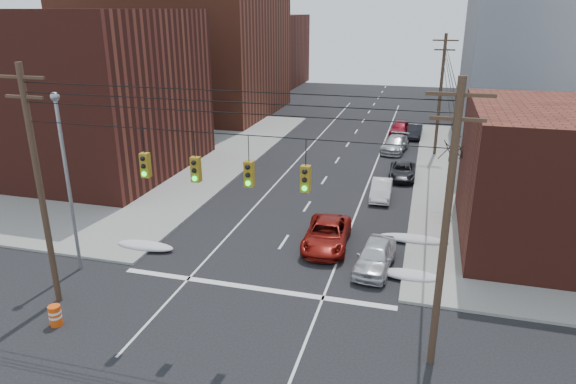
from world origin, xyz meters
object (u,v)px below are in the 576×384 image
Objects in this scene: parked_car_b at (381,190)px; parked_car_c at (402,171)px; red_pickup at (327,234)px; parked_car_e at (400,128)px; lot_car_b at (155,152)px; construction_barrel at (55,315)px; lot_car_d at (148,146)px; lot_car_a at (111,176)px; lot_car_c at (137,153)px; parked_car_f at (415,131)px; parked_car_d at (395,144)px; parked_car_a at (375,256)px.

parked_car_c is (1.19, 5.09, -0.06)m from parked_car_b.
red_pickup reaches higher than parked_car_c.
parked_car_e is at bearing 93.05° from parked_car_c.
construction_barrel is (8.31, -23.77, -0.44)m from lot_car_b.
lot_car_a is at bearing 170.16° from lot_car_d.
red_pickup is 29.54m from parked_car_e.
lot_car_c is at bearing -176.88° from parked_car_c.
parked_car_f is 27.51m from lot_car_d.
construction_barrel is (10.35, -26.00, -0.36)m from lot_car_d.
parked_car_d is at bearing 81.00° from red_pickup.
lot_car_b is 3.03m from lot_car_d.
parked_car_e reaches higher than parked_car_a.
lot_car_c reaches higher than parked_car_f.
parked_car_c is at bearing -46.11° from lot_car_a.
parked_car_a is at bearing -148.24° from lot_car_d.
parked_car_f is at bearing 83.88° from parked_car_b.
parked_car_a is 0.87× the size of parked_car_d.
lot_car_b is at bearing 167.39° from parked_car_b.
lot_car_c is at bearing -143.29° from parked_car_f.
lot_car_c reaches higher than construction_barrel.
parked_car_b is at bearing -58.37° from lot_car_a.
lot_car_c is 5.82× the size of construction_barrel.
lot_car_b is (-21.13, 14.97, 0.17)m from parked_car_a.
parked_car_b is at bearing 72.57° from red_pickup.
parked_car_a is 1.10× the size of parked_car_b.
lot_car_d is (-23.17, 17.20, 0.09)m from parked_car_a.
lot_car_d is (-1.85, 8.85, 0.08)m from lot_car_a.
construction_barrel is (-13.27, -24.84, -0.13)m from parked_car_c.
lot_car_b reaches higher than parked_car_f.
lot_car_a is (-20.57, -15.99, 0.02)m from parked_car_d.
red_pickup is at bearing -148.56° from lot_car_d.
parked_car_d is at bearing -66.63° from lot_car_b.
lot_car_b is (-20.39, 4.02, 0.26)m from parked_car_b.
lot_car_d is (-24.02, -13.41, 0.14)m from parked_car_f.
parked_car_a is at bearing -80.94° from parked_car_d.
lot_car_c reaches higher than parked_car_d.
parked_car_a is at bearing -92.93° from parked_car_c.
parked_car_c is 1.04× the size of parked_car_f.
parked_car_b is (-0.75, 10.95, -0.09)m from parked_car_a.
parked_car_c is at bearing -74.54° from parked_car_d.
construction_barrel is (-9.82, -10.85, -0.26)m from red_pickup.
parked_car_a is at bearing -37.59° from red_pickup.
parked_car_f reaches higher than construction_barrel.
lot_car_d is 27.99m from construction_barrel.
parked_car_a is at bearing -104.56° from lot_car_c.
lot_car_c is at bearing 35.68° from lot_car_a.
parked_car_d is 35.28m from construction_barrel.
parked_car_d is at bearing -27.71° from lot_car_a.
lot_car_a reaches higher than parked_car_b.
parked_car_b is at bearing 98.83° from parked_car_a.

